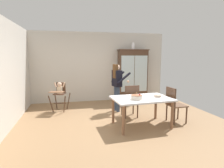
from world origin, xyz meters
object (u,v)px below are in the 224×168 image
at_px(birthday_cake, 137,97).
at_px(dining_chair_far_side, 131,99).
at_px(china_cabinet, 133,75).
at_px(serving_bowl, 158,96).
at_px(ceramic_vase, 133,46).
at_px(dining_table, 142,101).
at_px(adult_person, 117,82).
at_px(high_chair_with_toddler, 60,91).
at_px(dining_chair_right_end, 174,102).

bearing_deg(birthday_cake, dining_chair_far_side, 80.76).
relative_size(china_cabinet, serving_bowl, 11.36).
xyz_separation_m(ceramic_vase, dining_table, (-0.70, -2.77, -1.51)).
distance_m(dining_table, birthday_cake, 0.27).
distance_m(china_cabinet, serving_bowl, 2.79).
height_order(adult_person, birthday_cake, adult_person).
xyz_separation_m(ceramic_vase, adult_person, (-0.99, -1.35, -1.19)).
height_order(china_cabinet, dining_table, china_cabinet).
height_order(china_cabinet, dining_chair_far_side, china_cabinet).
distance_m(high_chair_with_toddler, serving_bowl, 3.15).
bearing_deg(dining_table, serving_bowl, 0.00).
bearing_deg(serving_bowl, birthday_cake, -167.94).
xyz_separation_m(china_cabinet, dining_chair_far_side, (-0.75, -2.06, -0.47)).
height_order(serving_bowl, dining_chair_right_end, dining_chair_right_end).
bearing_deg(adult_person, serving_bowl, -166.60).
bearing_deg(dining_chair_right_end, dining_table, 90.92).
distance_m(high_chair_with_toddler, dining_table, 2.81).
bearing_deg(dining_chair_far_side, serving_bowl, 123.65).
height_order(ceramic_vase, high_chair_with_toddler, ceramic_vase).
bearing_deg(china_cabinet, dining_chair_far_side, -110.11).
relative_size(ceramic_vase, birthday_cake, 0.96).
bearing_deg(birthday_cake, dining_table, 35.41).
bearing_deg(dining_table, adult_person, 101.31).
bearing_deg(serving_bowl, ceramic_vase, 84.56).
distance_m(ceramic_vase, birthday_cake, 3.33).
bearing_deg(dining_chair_far_side, ceramic_vase, -111.06).
distance_m(dining_chair_far_side, dining_chair_right_end, 1.19).
height_order(china_cabinet, adult_person, china_cabinet).
relative_size(high_chair_with_toddler, dining_table, 0.63).
bearing_deg(dining_table, dining_chair_far_side, 94.14).
bearing_deg(adult_person, ceramic_vase, -49.68).
xyz_separation_m(high_chair_with_toddler, dining_table, (2.10, -1.86, -0.01)).
height_order(high_chair_with_toddler, adult_person, adult_person).
relative_size(birthday_cake, dining_chair_far_side, 0.29).
bearing_deg(high_chair_with_toddler, dining_chair_far_side, -13.04).
bearing_deg(serving_bowl, dining_chair_right_end, 7.12).
height_order(china_cabinet, dining_chair_right_end, china_cabinet).
bearing_deg(china_cabinet, adult_person, -126.23).
relative_size(high_chair_with_toddler, dining_chair_far_side, 0.99).
distance_m(ceramic_vase, adult_person, 2.05).
bearing_deg(dining_table, dining_chair_right_end, 3.84).
xyz_separation_m(high_chair_with_toddler, adult_person, (1.82, -0.44, 0.31)).
xyz_separation_m(china_cabinet, high_chair_with_toddler, (-2.81, -0.91, -0.37)).
xyz_separation_m(ceramic_vase, dining_chair_right_end, (0.24, -2.71, -1.61)).
relative_size(adult_person, dining_table, 1.01).
bearing_deg(dining_table, birthday_cake, -144.59).
height_order(china_cabinet, high_chair_with_toddler, china_cabinet).
distance_m(adult_person, serving_bowl, 1.61).
height_order(china_cabinet, ceramic_vase, ceramic_vase).
relative_size(ceramic_vase, dining_chair_far_side, 0.28).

